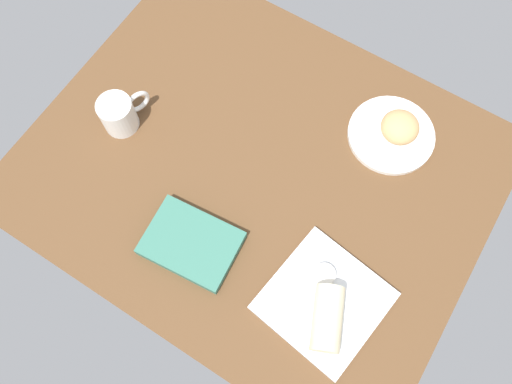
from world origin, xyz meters
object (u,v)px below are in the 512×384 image
object	(u,v)px
round_plate	(391,135)
square_plate	(324,301)
scone_pastry	(400,127)
coffee_mug	(119,114)
breakfast_wrap	(327,319)
sauce_cup	(324,275)
book_stack	(191,243)

from	to	relation	value
round_plate	square_plate	distance (cm)	45.25
scone_pastry	coffee_mug	size ratio (longest dim) A/B	0.71
coffee_mug	breakfast_wrap	bearing A→B (deg)	166.68
scone_pastry	sauce_cup	size ratio (longest dim) A/B	1.85
round_plate	square_plate	world-z (taller)	square_plate
scone_pastry	book_stack	size ratio (longest dim) A/B	0.42
square_plate	sauce_cup	bearing A→B (deg)	-57.95
scone_pastry	coffee_mug	distance (cm)	68.83
coffee_mug	book_stack	bearing A→B (deg)	152.42
sauce_cup	breakfast_wrap	xyz separation A→B (cm)	(-5.19, 8.29, 2.09)
sauce_cup	square_plate	bearing A→B (deg)	122.05
square_plate	sauce_cup	size ratio (longest dim) A/B	4.76
breakfast_wrap	book_stack	bearing A→B (deg)	158.71
round_plate	book_stack	xyz separation A→B (cm)	(26.25, 49.74, 0.77)
scone_pastry	square_plate	xyz separation A→B (cm)	(-5.01, 45.76, -3.55)
sauce_cup	breakfast_wrap	bearing A→B (deg)	122.05
round_plate	coffee_mug	distance (cm)	67.63
scone_pastry	breakfast_wrap	world-z (taller)	breakfast_wrap
book_stack	scone_pastry	bearing A→B (deg)	-118.29
book_stack	breakfast_wrap	bearing A→B (deg)	-178.00
scone_pastry	book_stack	bearing A→B (deg)	61.71
breakfast_wrap	coffee_mug	world-z (taller)	coffee_mug
breakfast_wrap	book_stack	world-z (taller)	breakfast_wrap
sauce_cup	coffee_mug	xyz separation A→B (cm)	(62.27, -7.68, 2.02)
scone_pastry	breakfast_wrap	size ratio (longest dim) A/B	0.69
round_plate	sauce_cup	xyz separation A→B (cm)	(-3.13, 40.24, 1.99)
round_plate	book_stack	distance (cm)	56.25
sauce_cup	breakfast_wrap	world-z (taller)	breakfast_wrap
square_plate	scone_pastry	bearing A→B (deg)	-83.75
breakfast_wrap	round_plate	bearing A→B (deg)	76.44
scone_pastry	coffee_mug	bearing A→B (deg)	29.09
round_plate	coffee_mug	bearing A→B (deg)	28.83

